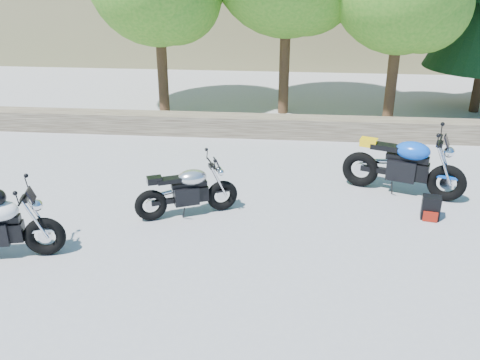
% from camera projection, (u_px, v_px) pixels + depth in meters
% --- Properties ---
extents(ground, '(90.00, 90.00, 0.00)m').
position_uv_depth(ground, '(221.00, 250.00, 8.23)').
color(ground, '#939499').
rests_on(ground, ground).
extents(stone_wall, '(22.00, 0.55, 0.50)m').
position_uv_depth(stone_wall, '(249.00, 126.00, 13.15)').
color(stone_wall, '#483C30').
rests_on(stone_wall, ground).
extents(silver_bike, '(1.72, 0.87, 0.91)m').
position_uv_depth(silver_bike, '(188.00, 191.00, 9.14)').
color(silver_bike, black).
rests_on(silver_bike, ground).
extents(blue_bike, '(2.21, 0.99, 1.14)m').
position_uv_depth(blue_bike, '(404.00, 166.00, 9.91)').
color(blue_bike, black).
rests_on(blue_bike, ground).
extents(backpack, '(0.34, 0.31, 0.41)m').
position_uv_depth(backpack, '(431.00, 208.00, 9.11)').
color(backpack, black).
rests_on(backpack, ground).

